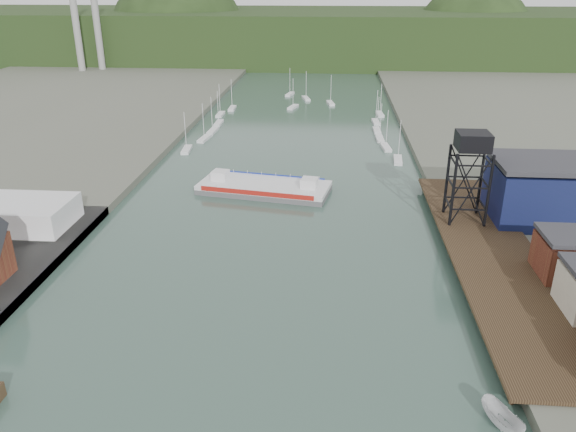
# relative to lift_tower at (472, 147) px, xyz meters

# --- Properties ---
(east_pier) EXTENTS (14.00, 70.00, 2.45)m
(east_pier) POSITION_rel_lift_tower_xyz_m (2.00, -13.00, -13.75)
(east_pier) COLOR black
(east_pier) RESTS_ON ground
(white_shed) EXTENTS (18.00, 12.00, 4.50)m
(white_shed) POSITION_rel_lift_tower_xyz_m (-79.00, -8.00, -11.80)
(white_shed) COLOR silver
(white_shed) RESTS_ON west_quay
(lift_tower) EXTENTS (6.50, 6.50, 16.00)m
(lift_tower) POSITION_rel_lift_tower_xyz_m (0.00, 0.00, 0.00)
(lift_tower) COLOR black
(lift_tower) RESTS_ON east_pier
(blue_shed) EXTENTS (20.50, 14.50, 11.30)m
(blue_shed) POSITION_rel_lift_tower_xyz_m (15.00, 2.00, -8.59)
(blue_shed) COLOR black
(blue_shed) RESTS_ON east_land
(marina_sailboats) EXTENTS (57.71, 92.65, 0.90)m
(marina_sailboats) POSITION_rel_lift_tower_xyz_m (-34.92, 80.46, -15.30)
(marina_sailboats) COLOR silver
(marina_sailboats) RESTS_ON ground
(smokestacks) EXTENTS (11.20, 8.20, 60.00)m
(smokestacks) POSITION_rel_lift_tower_xyz_m (-141.00, 174.50, 14.35)
(smokestacks) COLOR gray
(smokestacks) RESTS_ON ground
(distant_hills) EXTENTS (500.00, 120.00, 80.00)m
(distant_hills) POSITION_rel_lift_tower_xyz_m (-38.98, 243.35, -5.27)
(distant_hills) COLOR black
(distant_hills) RESTS_ON ground
(chain_ferry) EXTENTS (29.03, 15.69, 3.96)m
(chain_ferry) POSITION_rel_lift_tower_xyz_m (-38.28, 16.60, -14.51)
(chain_ferry) COLOR #535356
(chain_ferry) RESTS_ON ground
(motorboat) EXTENTS (4.39, 6.41, 2.32)m
(motorboat) POSITION_rel_lift_tower_xyz_m (-6.10, -49.82, -14.49)
(motorboat) COLOR silver
(motorboat) RESTS_ON ground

